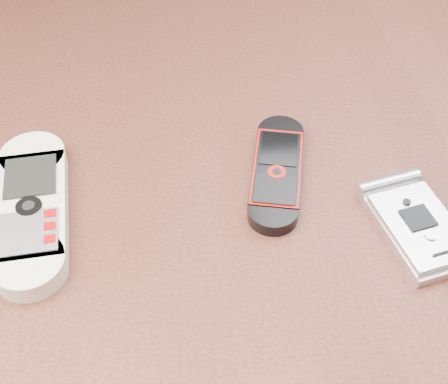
% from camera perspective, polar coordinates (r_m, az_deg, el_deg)
% --- Properties ---
extents(table, '(1.20, 0.80, 0.75)m').
position_cam_1_polar(table, '(0.62, -0.47, -7.36)').
color(table, black).
rests_on(table, ground).
extents(nokia_white, '(0.07, 0.18, 0.02)m').
position_cam_1_polar(nokia_white, '(0.54, -17.19, -1.40)').
color(nokia_white, white).
rests_on(nokia_white, table).
extents(nokia_black_red, '(0.07, 0.15, 0.01)m').
position_cam_1_polar(nokia_black_red, '(0.55, 4.86, 1.94)').
color(nokia_black_red, black).
rests_on(nokia_black_red, table).
extents(motorola_razr, '(0.08, 0.12, 0.02)m').
position_cam_1_polar(motorola_razr, '(0.53, 17.33, -3.00)').
color(motorola_razr, silver).
rests_on(motorola_razr, table).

